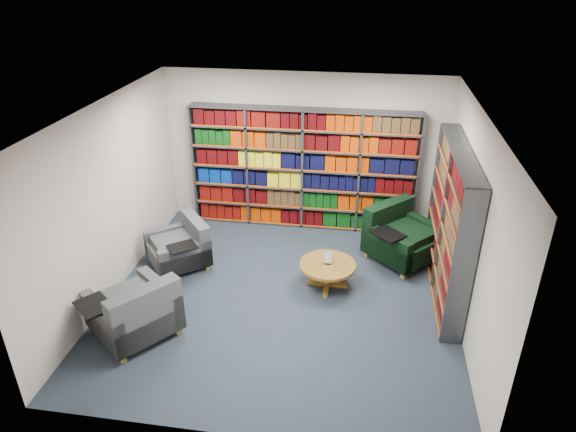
# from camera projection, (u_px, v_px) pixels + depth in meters

# --- Properties ---
(room_shell) EXTENTS (5.02, 5.02, 2.82)m
(room_shell) POSITION_uv_depth(u_px,v_px,m) (281.00, 213.00, 6.97)
(room_shell) COLOR #1B272E
(room_shell) RESTS_ON ground
(bookshelf_back) EXTENTS (4.00, 0.28, 2.20)m
(bookshelf_back) POSITION_uv_depth(u_px,v_px,m) (303.00, 170.00, 9.17)
(bookshelf_back) COLOR #47494F
(bookshelf_back) RESTS_ON ground
(bookshelf_right) EXTENTS (0.28, 2.50, 2.20)m
(bookshelf_right) POSITION_uv_depth(u_px,v_px,m) (450.00, 224.00, 7.32)
(bookshelf_right) COLOR #47494F
(bookshelf_right) RESTS_ON ground
(chair_teal_left) EXTENTS (1.19, 1.20, 0.77)m
(chair_teal_left) POSITION_uv_depth(u_px,v_px,m) (183.00, 247.00, 8.29)
(chair_teal_left) COLOR #051A36
(chair_teal_left) RESTS_ON ground
(chair_green_right) EXTENTS (1.39, 1.39, 0.90)m
(chair_green_right) POSITION_uv_depth(u_px,v_px,m) (399.00, 238.00, 8.47)
(chair_green_right) COLOR black
(chair_green_right) RESTS_ON ground
(chair_teal_front) EXTENTS (1.36, 1.36, 0.88)m
(chair_teal_front) POSITION_uv_depth(u_px,v_px,m) (137.00, 314.00, 6.68)
(chair_teal_front) COLOR #051A36
(chair_teal_front) RESTS_ON ground
(coffee_table) EXTENTS (0.85, 0.85, 0.60)m
(coffee_table) POSITION_uv_depth(u_px,v_px,m) (327.00, 268.00, 7.72)
(coffee_table) COLOR olive
(coffee_table) RESTS_ON ground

